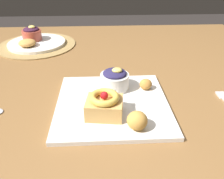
% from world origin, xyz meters
% --- Properties ---
extents(dining_table, '(1.54, 1.14, 0.73)m').
position_xyz_m(dining_table, '(0.00, 0.00, 0.65)').
color(dining_table, brown).
rests_on(dining_table, ground_plane).
extents(woven_placemat, '(0.35, 0.35, 0.00)m').
position_xyz_m(woven_placemat, '(-0.26, 0.26, 0.73)').
color(woven_placemat, '#997A47').
rests_on(woven_placemat, dining_table).
extents(front_plate, '(0.31, 0.31, 0.01)m').
position_xyz_m(front_plate, '(0.07, -0.24, 0.74)').
color(front_plate, white).
rests_on(front_plate, dining_table).
extents(cake_slice, '(0.10, 0.09, 0.07)m').
position_xyz_m(cake_slice, '(0.04, -0.30, 0.77)').
color(cake_slice, tan).
rests_on(cake_slice, front_plate).
extents(berry_ramekin, '(0.09, 0.09, 0.07)m').
position_xyz_m(berry_ramekin, '(0.08, -0.17, 0.77)').
color(berry_ramekin, white).
rests_on(berry_ramekin, front_plate).
extents(fritter_front, '(0.04, 0.03, 0.03)m').
position_xyz_m(fritter_front, '(0.17, -0.18, 0.76)').
color(fritter_front, '#BC7F38').
rests_on(fritter_front, front_plate).
extents(fritter_middle, '(0.05, 0.05, 0.04)m').
position_xyz_m(fritter_middle, '(0.12, -0.35, 0.76)').
color(fritter_middle, gold).
rests_on(fritter_middle, front_plate).
extents(back_plate, '(0.26, 0.26, 0.01)m').
position_xyz_m(back_plate, '(-0.26, 0.26, 0.74)').
color(back_plate, white).
rests_on(back_plate, woven_placemat).
extents(back_ramekin, '(0.09, 0.09, 0.07)m').
position_xyz_m(back_ramekin, '(-0.28, 0.29, 0.78)').
color(back_ramekin, '#B24C3D').
rests_on(back_ramekin, back_plate).
extents(back_pastry, '(0.07, 0.07, 0.03)m').
position_xyz_m(back_pastry, '(-0.28, 0.21, 0.76)').
color(back_pastry, '#C68E47').
rests_on(back_pastry, back_plate).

